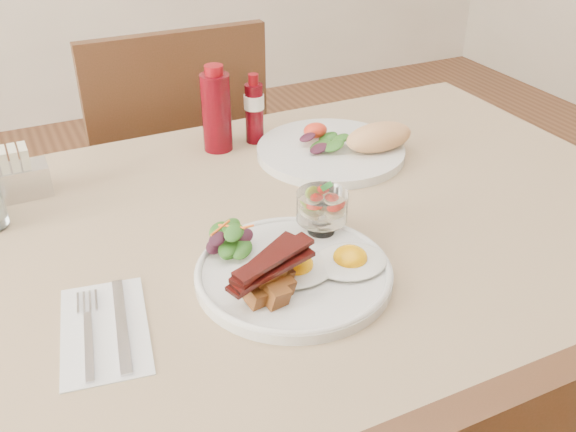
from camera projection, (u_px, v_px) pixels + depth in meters
name	position (u px, v px, depth m)	size (l,w,h in m)	color
table	(282.00, 270.00, 1.08)	(1.33, 0.88, 0.75)	#4F2B18
chair_far	(174.00, 177.00, 1.66)	(0.42, 0.42, 0.93)	#4F2B18
main_plate	(294.00, 274.00, 0.91)	(0.28, 0.28, 0.02)	silver
fried_eggs	(323.00, 263.00, 0.90)	(0.21, 0.15, 0.03)	silver
bacon_potato_pile	(270.00, 276.00, 0.84)	(0.13, 0.09, 0.06)	brown
side_salad	(231.00, 240.00, 0.93)	(0.08, 0.07, 0.04)	#1D4C14
fruit_cup	(322.00, 207.00, 0.97)	(0.08, 0.08, 0.08)	white
second_plate	(342.00, 147.00, 1.25)	(0.30, 0.29, 0.07)	silver
ketchup_bottle	(216.00, 111.00, 1.24)	(0.07, 0.07, 0.17)	#50040C
hot_sauce_bottle	(254.00, 110.00, 1.28)	(0.04, 0.04, 0.14)	#50040C
sugar_caddy	(17.00, 176.00, 1.10)	(0.10, 0.06, 0.09)	silver
napkin_cutlery	(106.00, 329.00, 0.82)	(0.14, 0.21, 0.01)	silver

